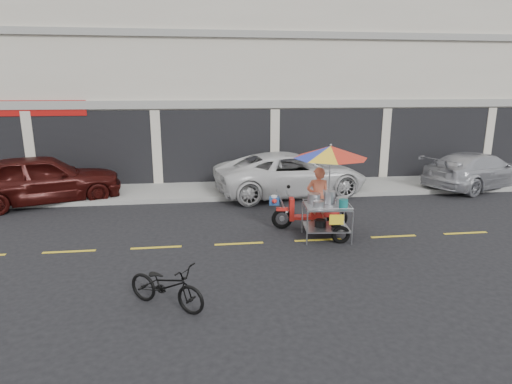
{
  "coord_description": "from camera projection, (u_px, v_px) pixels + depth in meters",
  "views": [
    {
      "loc": [
        -2.87,
        -9.86,
        3.79
      ],
      "look_at": [
        -1.5,
        0.6,
        1.15
      ],
      "focal_mm": 30.0,
      "sensor_mm": 36.0,
      "label": 1
    }
  ],
  "objects": [
    {
      "name": "near_bicycle",
      "position": [
        166.0,
        285.0,
        7.43
      ],
      "size": [
        1.6,
        1.34,
        0.82
      ],
      "primitive_type": "imported",
      "rotation": [
        0.0,
        0.0,
        0.97
      ],
      "color": "black",
      "rests_on": "ground"
    },
    {
      "name": "ground",
      "position": [
        318.0,
        240.0,
        10.77
      ],
      "size": [
        90.0,
        90.0,
        0.0
      ],
      "primitive_type": "plane",
      "color": "black"
    },
    {
      "name": "centerline",
      "position": [
        318.0,
        240.0,
        10.77
      ],
      "size": [
        42.0,
        0.1,
        0.01
      ],
      "primitive_type": "cube",
      "color": "gold",
      "rests_on": "ground"
    },
    {
      "name": "white_pickup",
      "position": [
        291.0,
        174.0,
        15.14
      ],
      "size": [
        5.73,
        3.35,
        1.5
      ],
      "primitive_type": "imported",
      "rotation": [
        0.0,
        0.0,
        1.74
      ],
      "color": "silver",
      "rests_on": "ground"
    },
    {
      "name": "shophouse_block",
      "position": [
        319.0,
        76.0,
        20.28
      ],
      "size": [
        36.0,
        8.11,
        10.4
      ],
      "color": "beige",
      "rests_on": "ground"
    },
    {
      "name": "maroon_sedan",
      "position": [
        43.0,
        179.0,
        13.93
      ],
      "size": [
        5.22,
        3.48,
        1.65
      ],
      "primitive_type": "imported",
      "rotation": [
        0.0,
        0.0,
        1.92
      ],
      "color": "black",
      "rests_on": "ground"
    },
    {
      "name": "silver_pickup",
      "position": [
        478.0,
        170.0,
        16.06
      ],
      "size": [
        5.06,
        3.48,
        1.36
      ],
      "primitive_type": "imported",
      "rotation": [
        0.0,
        0.0,
        1.94
      ],
      "color": "#B6B7BE",
      "rests_on": "ground"
    },
    {
      "name": "sidewalk",
      "position": [
        279.0,
        187.0,
        16.04
      ],
      "size": [
        45.0,
        3.0,
        0.15
      ],
      "primitive_type": "cube",
      "color": "gray",
      "rests_on": "ground"
    },
    {
      "name": "food_vendor_rig",
      "position": [
        324.0,
        177.0,
        10.85
      ],
      "size": [
        2.4,
        2.09,
        2.41
      ],
      "rotation": [
        0.0,
        0.0,
        -0.11
      ],
      "color": "black",
      "rests_on": "ground"
    }
  ]
}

